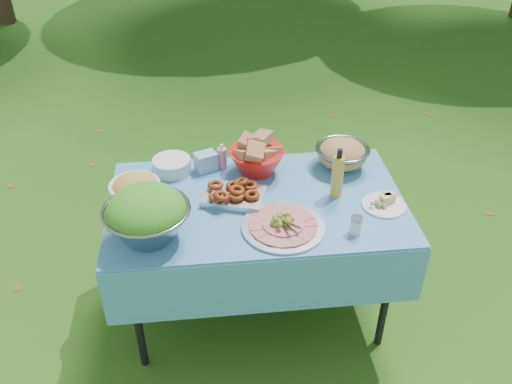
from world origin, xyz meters
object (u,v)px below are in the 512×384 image
Objects in this scene: bread_bowl at (257,155)px; picnic_table at (257,258)px; oil_bottle at (338,173)px; plate_stack at (172,165)px; pasta_bowl_steel at (342,153)px; charcuterie_platter at (283,220)px; salad_bowl at (147,215)px.

picnic_table is at bearing -95.79° from bread_bowl.
bread_bowl is 1.12× the size of oil_bottle.
plate_stack is 0.77× the size of oil_bottle.
plate_stack is 0.69× the size of bread_bowl.
plate_stack is at bearing 159.46° from oil_bottle.
oil_bottle reaches higher than pasta_bowl_steel.
bread_bowl is at bearing 97.83° from charcuterie_platter.
oil_bottle is at bearing 1.36° from picnic_table.
oil_bottle is (-0.09, -0.27, 0.06)m from pasta_bowl_steel.
pasta_bowl_steel is 1.08× the size of oil_bottle.
picnic_table is at bearing 23.69° from salad_bowl.
charcuterie_platter is at bearing -128.20° from pasta_bowl_steel.
salad_bowl reaches higher than charcuterie_platter.
bread_bowl is (0.54, 0.50, -0.03)m from salad_bowl.
oil_bottle reaches higher than bread_bowl.
pasta_bowl_steel is (1.01, 0.50, -0.05)m from salad_bowl.
oil_bottle reaches higher than plate_stack.
pasta_bowl_steel is (0.92, -0.04, 0.04)m from plate_stack.
bread_bowl is at bearing -179.35° from pasta_bowl_steel.
charcuterie_platter is at bearing 0.06° from salad_bowl.
oil_bottle is (0.82, -0.31, 0.10)m from plate_stack.
charcuterie_platter is (0.61, 0.00, -0.08)m from salad_bowl.
picnic_table is 5.09× the size of pasta_bowl_steel.
oil_bottle is (0.92, 0.24, 0.01)m from salad_bowl.
pasta_bowl_steel is (0.49, 0.28, 0.46)m from picnic_table.
oil_bottle is at bearing 37.77° from charcuterie_platter.
plate_stack is (0.09, 0.54, -0.09)m from salad_bowl.
picnic_table is 7.16× the size of plate_stack.
pasta_bowl_steel is at bearing 0.65° from bread_bowl.
picnic_table is 0.65m from oil_bottle.
bread_bowl is at bearing 84.21° from picnic_table.
salad_bowl reaches higher than bread_bowl.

